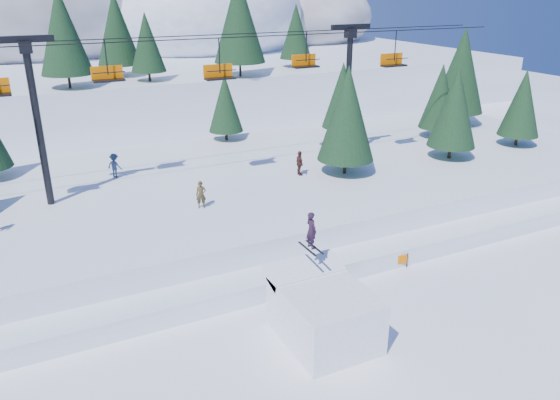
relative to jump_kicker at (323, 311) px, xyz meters
name	(u,v)px	position (x,y,z in m)	size (l,w,h in m)	color
ground	(313,358)	(-1.19, -1.20, -1.40)	(160.00, 160.00, 0.00)	white
mid_shelf	(189,199)	(-1.19, 16.80, -0.15)	(70.00, 22.00, 2.50)	white
berm	(243,269)	(-1.19, 6.80, -0.85)	(70.00, 6.00, 1.10)	white
mountain_ridge	(39,28)	(-6.27, 72.15, 8.25)	(119.00, 60.79, 26.46)	white
jump_kicker	(323,311)	(0.00, 0.00, 0.00)	(3.78, 5.15, 5.79)	white
chairlift	(199,83)	(0.00, 16.85, 7.93)	(46.00, 3.21, 10.28)	black
conifer_stand	(208,117)	(0.77, 17.65, 5.42)	(64.09, 17.72, 9.37)	black
distant_skiers	(198,171)	(-0.50, 16.58, 1.96)	(27.55, 9.26, 1.83)	#203732
banner_near	(385,262)	(6.50, 3.99, -0.86)	(2.80, 0.64, 0.90)	black
banner_far	(394,256)	(7.41, 4.31, -0.86)	(2.84, 0.36, 0.90)	black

